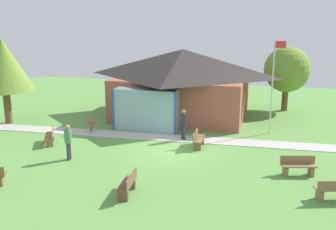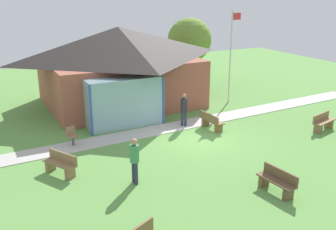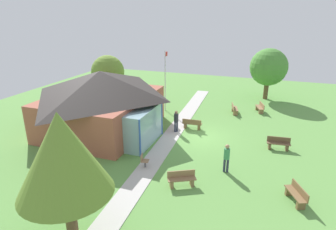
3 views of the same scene
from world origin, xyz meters
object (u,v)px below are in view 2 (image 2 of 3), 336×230
pavilion (119,65)px  bench_mid_right (323,122)px  bench_rear_near_path (211,122)px  tree_behind_pavilion_right (189,40)px  visitor_on_path (184,107)px  flagpole (231,53)px  bench_mid_left (61,164)px  patio_chair_west (72,136)px  visitor_strolling_lawn (134,157)px  bench_front_center (277,182)px

pavilion → bench_mid_right: size_ratio=6.09×
bench_rear_near_path → tree_behind_pavilion_right: bearing=152.9°
visitor_on_path → tree_behind_pavilion_right: bearing=101.9°
pavilion → flagpole: bearing=-24.8°
bench_mid_left → visitor_on_path: visitor_on_path is taller
bench_rear_near_path → bench_mid_left: bearing=-81.6°
patio_chair_west → tree_behind_pavilion_right: 14.67m
tree_behind_pavilion_right → flagpole: bearing=-97.9°
bench_mid_left → pavilion: bearing=-62.7°
visitor_strolling_lawn → visitor_on_path: size_ratio=1.00×
patio_chair_west → flagpole: bearing=-177.5°
pavilion → tree_behind_pavilion_right: bearing=28.0°
bench_rear_near_path → visitor_strolling_lawn: bearing=-60.6°
pavilion → patio_chair_west: pavilion is taller
patio_chair_west → visitor_strolling_lawn: (1.14, -4.65, 0.61)m
tree_behind_pavilion_right → bench_mid_left: bearing=-136.6°
flagpole → bench_mid_right: bearing=-78.4°
bench_front_center → bench_mid_left: bearing=46.8°
visitor_strolling_lawn → tree_behind_pavilion_right: (10.14, 13.66, 2.01)m
tree_behind_pavilion_right → visitor_on_path: bearing=-121.4°
bench_front_center → visitor_on_path: 7.43m
tree_behind_pavilion_right → bench_mid_right: bearing=-88.3°
patio_chair_west → bench_mid_right: bearing=151.2°
bench_rear_near_path → patio_chair_west: (-6.73, 1.10, 0.01)m
pavilion → visitor_on_path: (1.41, -5.41, -1.39)m
bench_rear_near_path → bench_front_center: bearing=-15.8°
bench_mid_left → bench_front_center: (6.36, -4.84, 0.00)m
bench_mid_left → bench_front_center: 7.99m
pavilion → bench_front_center: (0.97, -12.80, -2.01)m
visitor_on_path → tree_behind_pavilion_right: 10.88m
pavilion → bench_mid_left: size_ratio=6.23×
bench_rear_near_path → patio_chair_west: size_ratio=1.77×
flagpole → visitor_strolling_lawn: 11.85m
pavilion → visitor_strolling_lawn: (-3.16, -9.95, -1.39)m
visitor_on_path → visitor_strolling_lawn: bearing=-92.0°
bench_mid_right → bench_front_center: 7.42m
bench_mid_right → bench_rear_near_path: size_ratio=1.03×
flagpole → bench_mid_right: flagpole is taller
tree_behind_pavilion_right → bench_rear_near_path: bearing=-114.2°
pavilion → bench_mid_left: pavilion is taller
patio_chair_west → tree_behind_pavilion_right: bearing=-152.4°
bench_mid_left → bench_mid_right: bearing=-123.4°
visitor_strolling_lawn → visitor_on_path: same height
bench_mid_right → visitor_on_path: 6.99m
pavilion → patio_chair_west: size_ratio=11.07×
bench_front_center → tree_behind_pavilion_right: (6.01, 16.52, 2.63)m
bench_mid_left → tree_behind_pavilion_right: size_ratio=0.32×
visitor_on_path → pavilion: bearing=147.9°
bench_rear_near_path → bench_front_center: (-1.46, -6.41, 0.00)m
flagpole → bench_mid_left: bearing=-155.8°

